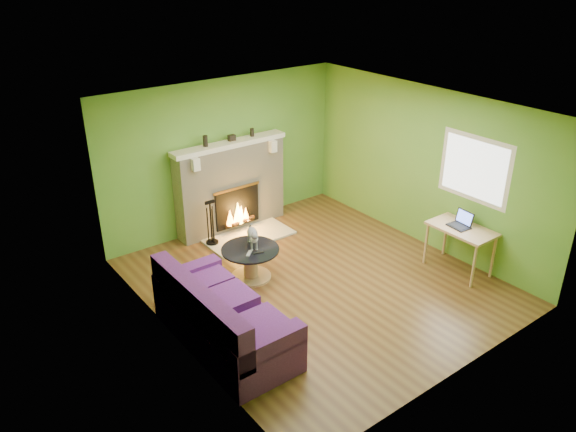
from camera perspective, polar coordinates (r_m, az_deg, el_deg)
name	(u,v)px	position (r m, az deg, el deg)	size (l,w,h in m)	color
floor	(316,282)	(8.39, 2.86, -6.70)	(5.00, 5.00, 0.00)	#533217
ceiling	(320,109)	(7.35, 3.30, 10.75)	(5.00, 5.00, 0.00)	white
wall_back	(224,155)	(9.68, -6.53, 6.22)	(5.00, 5.00, 0.00)	#548F2E
wall_front	(469,278)	(6.30, 17.90, -5.98)	(5.00, 5.00, 0.00)	#548F2E
wall_left	(170,249)	(6.69, -11.90, -3.30)	(5.00, 5.00, 0.00)	#548F2E
wall_right	(426,168)	(9.29, 13.80, 4.80)	(5.00, 5.00, 0.00)	#548F2E
window_frame	(475,169)	(8.71, 18.43, 4.58)	(1.20, 1.20, 0.00)	silver
window_pane	(474,169)	(8.70, 18.40, 4.57)	(1.06, 1.06, 0.00)	white
fireplace	(231,187)	(9.72, -5.82, 3.00)	(2.10, 0.46, 1.58)	#BCB39C
hearth	(249,236)	(9.64, -4.00, -2.09)	(1.50, 0.75, 0.03)	beige
mantel	(230,144)	(9.44, -5.95, 7.28)	(2.10, 0.28, 0.08)	silver
sofa	(221,319)	(7.03, -6.86, -10.38)	(0.94, 2.08, 0.93)	#461757
coffee_table	(251,261)	(8.37, -3.82, -4.58)	(0.86, 0.86, 0.49)	tan
desk	(461,233)	(8.77, 17.21, -1.66)	(0.57, 0.97, 0.72)	tan
cat	(253,236)	(8.26, -3.62, -2.02)	(0.20, 0.54, 0.34)	#5C5D61
remote_silver	(249,253)	(8.13, -3.98, -3.81)	(0.17, 0.04, 0.02)	gray
remote_black	(258,253)	(8.14, -3.04, -3.73)	(0.16, 0.04, 0.02)	black
laptop	(460,220)	(8.69, 17.04, -0.38)	(0.27, 0.31, 0.23)	black
fire_tools	(211,222)	(9.29, -7.83, -0.61)	(0.21, 0.21, 0.77)	black
mantel_vase_left	(205,141)	(9.22, -8.40, 7.55)	(0.08, 0.08, 0.18)	black
mantel_vase_right	(252,132)	(9.67, -3.68, 8.48)	(0.07, 0.07, 0.14)	black
mantel_box	(232,138)	(9.47, -5.74, 7.91)	(0.12, 0.08, 0.10)	black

